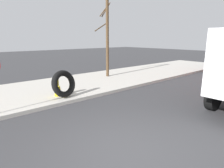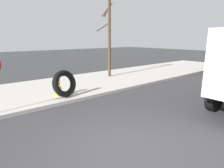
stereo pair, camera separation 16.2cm
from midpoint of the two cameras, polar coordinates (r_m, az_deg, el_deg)
The scene contains 5 objects.
ground_plane at distance 4.93m, azimuth 2.10°, elevation -19.71°, with size 80.00×80.00×0.00m, color #38383A.
sidewalk_curb at distance 10.26m, azimuth -23.43°, elevation -2.44°, with size 36.00×5.00×0.15m, color #BCB7AD.
fire_hydrant at distance 8.89m, azimuth -16.65°, elevation -0.42°, with size 0.24×0.55×0.92m.
loose_tire at distance 8.61m, azimuth -14.68°, elevation 0.06°, with size 1.19×1.19×0.26m, color black.
bare_tree at distance 12.94m, azimuth -1.85°, elevation 13.64°, with size 1.17×0.77×4.93m.
Camera 1 is at (-2.88, -2.96, 2.70)m, focal length 30.76 mm.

